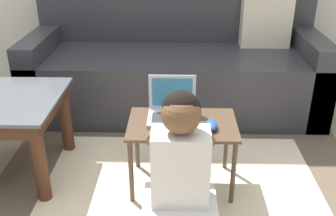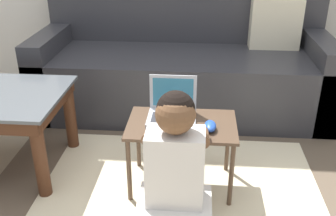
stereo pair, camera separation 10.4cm
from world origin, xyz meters
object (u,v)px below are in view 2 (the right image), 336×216
couch (184,67)px  laptop_desk (182,132)px  computer_mouse (210,126)px  person_seated (175,174)px  laptop (172,112)px

couch → laptop_desk: 1.03m
computer_mouse → person_seated: size_ratio=0.15×
computer_mouse → person_seated: (-0.15, -0.29, -0.09)m
person_seated → couch: bearing=91.0°
laptop_desk → laptop: laptop is taller
laptop → laptop_desk: bearing=-45.4°
couch → person_seated: (0.02, -1.38, 0.00)m
laptop → person_seated: (0.04, -0.40, -0.10)m
computer_mouse → person_seated: 0.34m
laptop_desk → person_seated: size_ratio=0.79×
laptop_desk → computer_mouse: computer_mouse is taller
couch → computer_mouse: couch is taller
couch → laptop: couch is taller
couch → person_seated: couch is taller
person_seated → laptop_desk: bearing=88.2°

